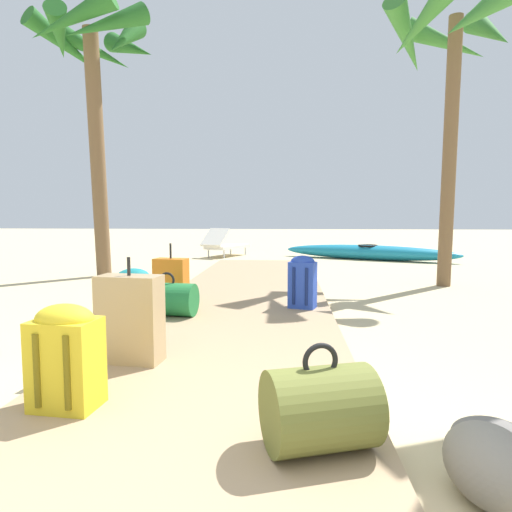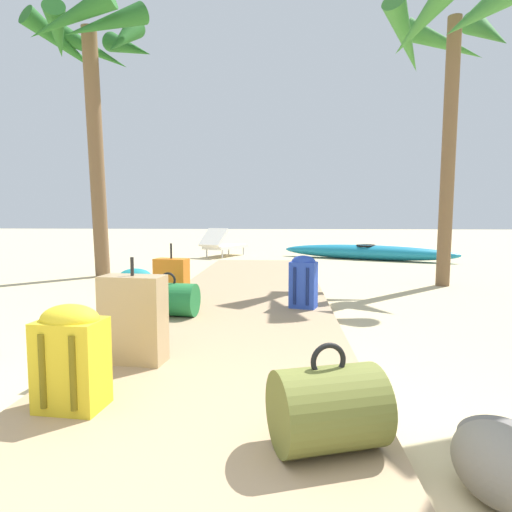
# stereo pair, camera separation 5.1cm
# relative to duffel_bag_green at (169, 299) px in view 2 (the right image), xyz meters

# --- Properties ---
(ground_plane) EXTENTS (60.00, 60.00, 0.00)m
(ground_plane) POSITION_rel_duffel_bag_green_xyz_m (0.70, 0.28, -0.25)
(ground_plane) COLOR #CCB789
(boardwalk) EXTENTS (2.02, 8.99, 0.08)m
(boardwalk) POSITION_rel_duffel_bag_green_xyz_m (0.70, 1.18, -0.21)
(boardwalk) COLOR tan
(boardwalk) RESTS_ON ground
(duffel_bag_green) EXTENTS (0.62, 0.41, 0.45)m
(duffel_bag_green) POSITION_rel_duffel_bag_green_xyz_m (0.00, 0.00, 0.00)
(duffel_bag_green) COLOR #237538
(duffel_bag_green) RESTS_ON boardwalk
(suitcase_tan) EXTENTS (0.46, 0.27, 0.74)m
(suitcase_tan) POSITION_rel_duffel_bag_green_xyz_m (0.13, -1.44, 0.14)
(suitcase_tan) COLOR tan
(suitcase_tan) RESTS_ON boardwalk
(suitcase_orange) EXTENTS (0.40, 0.26, 0.71)m
(suitcase_orange) POSITION_rel_duffel_bag_green_xyz_m (-0.12, 0.59, 0.10)
(suitcase_orange) COLOR orange
(suitcase_orange) RESTS_ON boardwalk
(backpack_blue) EXTENTS (0.33, 0.27, 0.59)m
(backpack_blue) POSITION_rel_duffel_bag_green_xyz_m (1.40, 0.47, 0.14)
(backpack_blue) COLOR #2847B7
(backpack_blue) RESTS_ON boardwalk
(backpack_teal) EXTENTS (0.36, 0.31, 0.56)m
(backpack_teal) POSITION_rel_duffel_bag_green_xyz_m (-0.13, -0.62, 0.12)
(backpack_teal) COLOR #197A7F
(backpack_teal) RESTS_ON boardwalk
(backpack_yellow) EXTENTS (0.36, 0.29, 0.56)m
(backpack_yellow) POSITION_rel_duffel_bag_green_xyz_m (0.05, -2.20, 0.13)
(backpack_yellow) COLOR gold
(backpack_yellow) RESTS_ON boardwalk
(duffel_bag_olive) EXTENTS (0.56, 0.49, 0.48)m
(duffel_bag_olive) POSITION_rel_duffel_bag_green_xyz_m (1.37, -2.54, 0.02)
(duffel_bag_olive) COLOR olive
(duffel_bag_olive) RESTS_ON boardwalk
(palm_tree_far_right) EXTENTS (1.94, 2.01, 4.39)m
(palm_tree_far_right) POSITION_rel_duffel_bag_green_xyz_m (3.60, 2.69, 3.29)
(palm_tree_far_right) COLOR brown
(palm_tree_far_right) RESTS_ON ground
(palm_tree_near_left) EXTENTS (2.35, 2.29, 4.61)m
(palm_tree_near_left) POSITION_rel_duffel_bag_green_xyz_m (-2.10, 3.26, 3.50)
(palm_tree_near_left) COLOR brown
(palm_tree_near_left) RESTS_ON ground
(lounge_chair) EXTENTS (1.18, 1.67, 0.77)m
(lounge_chair) POSITION_rel_duffel_bag_green_xyz_m (-0.44, 7.30, 0.08)
(lounge_chair) COLOR white
(lounge_chair) RESTS_ON ground
(kayak) EXTENTS (4.23, 2.34, 0.37)m
(kayak) POSITION_rel_duffel_bag_green_xyz_m (3.24, 6.76, -0.07)
(kayak) COLOR teal
(kayak) RESTS_ON ground
(rock_right_mid) EXTENTS (0.40, 0.48, 0.31)m
(rock_right_mid) POSITION_rel_duffel_bag_green_xyz_m (2.01, -2.76, -0.10)
(rock_right_mid) COLOR gray
(rock_right_mid) RESTS_ON ground
(rock_right_near) EXTENTS (0.45, 0.42, 0.16)m
(rock_right_near) POSITION_rel_duffel_bag_green_xyz_m (2.18, -2.39, -0.17)
(rock_right_near) COLOR slate
(rock_right_near) RESTS_ON ground
(rock_left_far) EXTENTS (0.27, 0.27, 0.12)m
(rock_left_far) POSITION_rel_duffel_bag_green_xyz_m (-0.68, 2.71, -0.19)
(rock_left_far) COLOR #5B5651
(rock_left_far) RESTS_ON ground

